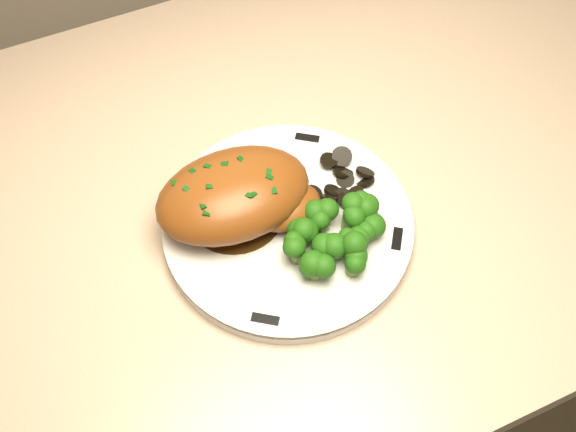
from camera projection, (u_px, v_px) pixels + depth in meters
name	position (u px, v px, depth m)	size (l,w,h in m)	color
counter	(128.00, 400.00, 1.07)	(2.00, 0.66, 0.99)	brown
plate	(288.00, 226.00, 0.72)	(0.25, 0.25, 0.02)	silver
rim_accent_0	(307.00, 138.00, 0.78)	(0.03, 0.01, 0.00)	black
rim_accent_1	(182.00, 204.00, 0.73)	(0.03, 0.01, 0.00)	black
rim_accent_2	(265.00, 319.00, 0.66)	(0.03, 0.01, 0.00)	black
rim_accent_3	(397.00, 239.00, 0.71)	(0.03, 0.01, 0.00)	black
gravy_pool	(235.00, 212.00, 0.72)	(0.10, 0.10, 0.00)	#321D09
chicken_breast	(239.00, 196.00, 0.70)	(0.16, 0.11, 0.06)	brown
mushroom_pile	(327.00, 184.00, 0.74)	(0.09, 0.06, 0.02)	black
broccoli_florets	(336.00, 236.00, 0.69)	(0.10, 0.08, 0.03)	olive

